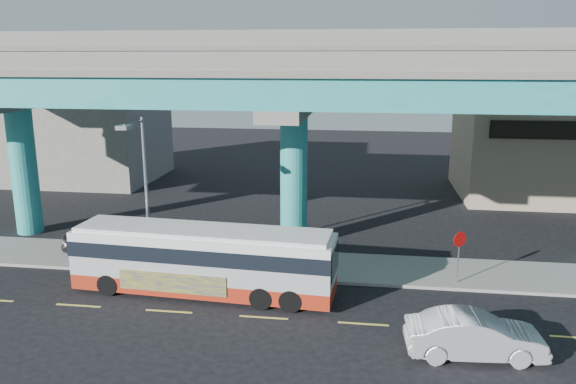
# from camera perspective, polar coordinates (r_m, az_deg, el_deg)

# --- Properties ---
(ground) EXTENTS (120.00, 120.00, 0.00)m
(ground) POSITION_cam_1_polar(r_m,az_deg,el_deg) (23.56, -2.34, -12.31)
(ground) COLOR black
(ground) RESTS_ON ground
(sidewalk) EXTENTS (70.00, 4.00, 0.15)m
(sidewalk) POSITION_cam_1_polar(r_m,az_deg,el_deg) (28.52, -0.35, -7.40)
(sidewalk) COLOR gray
(sidewalk) RESTS_ON ground
(lane_markings) EXTENTS (58.00, 0.12, 0.01)m
(lane_markings) POSITION_cam_1_polar(r_m,az_deg,el_deg) (23.29, -2.48, -12.61)
(lane_markings) COLOR #D8C64C
(lane_markings) RESTS_ON ground
(viaduct) EXTENTS (52.00, 12.40, 11.70)m
(viaduct) POSITION_cam_1_polar(r_m,az_deg,el_deg) (30.22, 0.65, 11.41)
(viaduct) COLOR teal
(viaduct) RESTS_ON ground
(building_beige) EXTENTS (14.00, 10.23, 7.00)m
(building_beige) POSITION_cam_1_polar(r_m,az_deg,el_deg) (46.53, 25.65, 3.86)
(building_beige) COLOR tan
(building_beige) RESTS_ON ground
(building_concrete) EXTENTS (12.00, 10.00, 9.00)m
(building_concrete) POSITION_cam_1_polar(r_m,az_deg,el_deg) (51.14, -20.00, 6.27)
(building_concrete) COLOR gray
(building_concrete) RESTS_ON ground
(transit_bus) EXTENTS (11.84, 3.29, 3.00)m
(transit_bus) POSITION_cam_1_polar(r_m,az_deg,el_deg) (25.19, -8.57, -6.64)
(transit_bus) COLOR #A12713
(transit_bus) RESTS_ON ground
(sedan) EXTENTS (2.31, 4.99, 1.57)m
(sedan) POSITION_cam_1_polar(r_m,az_deg,el_deg) (21.28, 18.44, -13.67)
(sedan) COLOR #B3B3B8
(sedan) RESTS_ON ground
(parked_car) EXTENTS (2.53, 4.64, 1.47)m
(parked_car) POSITION_cam_1_polar(r_m,az_deg,el_deg) (31.28, -18.05, -4.60)
(parked_car) COLOR #28282C
(parked_car) RESTS_ON sidewalk
(street_lamp) EXTENTS (0.50, 2.44, 7.44)m
(street_lamp) POSITION_cam_1_polar(r_m,az_deg,el_deg) (26.92, -14.74, 1.82)
(street_lamp) COLOR gray
(street_lamp) RESTS_ON sidewalk
(stop_sign) EXTENTS (0.64, 0.43, 2.46)m
(stop_sign) POSITION_cam_1_polar(r_m,az_deg,el_deg) (26.74, 17.00, -5.29)
(stop_sign) COLOR gray
(stop_sign) RESTS_ON sidewalk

